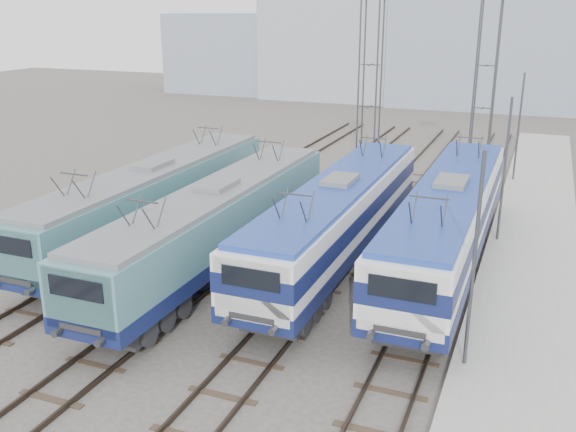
{
  "coord_description": "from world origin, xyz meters",
  "views": [
    {
      "loc": [
        10.03,
        -16.23,
        10.78
      ],
      "look_at": [
        0.7,
        7.0,
        2.61
      ],
      "focal_mm": 40.0,
      "sensor_mm": 36.0,
      "label": 1
    }
  ],
  "objects_px": {
    "mast_mid": "(504,174)",
    "locomotive_far_right": "(448,218)",
    "locomotive_far_left": "(152,197)",
    "catenary_tower_east": "(485,80)",
    "mast_rear": "(518,130)",
    "locomotive_center_left": "(216,221)",
    "catenary_tower_west": "(370,79)",
    "mast_front": "(474,267)",
    "locomotive_center_right": "(338,214)"
  },
  "relations": [
    {
      "from": "mast_mid",
      "to": "locomotive_far_right",
      "type": "bearing_deg",
      "value": -114.68
    },
    {
      "from": "mast_mid",
      "to": "mast_front",
      "type": "bearing_deg",
      "value": -90.0
    },
    {
      "from": "catenary_tower_west",
      "to": "mast_mid",
      "type": "xyz_separation_m",
      "value": [
        8.6,
        -8.0,
        -3.14
      ]
    },
    {
      "from": "locomotive_far_left",
      "to": "catenary_tower_east",
      "type": "distance_m",
      "value": 20.99
    },
    {
      "from": "locomotive_center_left",
      "to": "catenary_tower_west",
      "type": "bearing_deg",
      "value": 81.86
    },
    {
      "from": "catenary_tower_west",
      "to": "mast_rear",
      "type": "bearing_deg",
      "value": 24.94
    },
    {
      "from": "locomotive_center_left",
      "to": "locomotive_far_right",
      "type": "xyz_separation_m",
      "value": [
        9.0,
        3.71,
        0.14
      ]
    },
    {
      "from": "catenary_tower_east",
      "to": "mast_mid",
      "type": "distance_m",
      "value": 10.69
    },
    {
      "from": "locomotive_far_left",
      "to": "mast_front",
      "type": "xyz_separation_m",
      "value": [
        15.35,
        -6.32,
        1.25
      ]
    },
    {
      "from": "locomotive_center_left",
      "to": "mast_mid",
      "type": "distance_m",
      "value": 13.39
    },
    {
      "from": "locomotive_far_right",
      "to": "mast_front",
      "type": "relative_size",
      "value": 2.66
    },
    {
      "from": "locomotive_far_right",
      "to": "mast_rear",
      "type": "xyz_separation_m",
      "value": [
        1.85,
        16.03,
        1.13
      ]
    },
    {
      "from": "locomotive_far_left",
      "to": "mast_rear",
      "type": "distance_m",
      "value": 23.45
    },
    {
      "from": "locomotive_center_left",
      "to": "locomotive_center_right",
      "type": "relative_size",
      "value": 0.99
    },
    {
      "from": "locomotive_center_left",
      "to": "locomotive_far_right",
      "type": "bearing_deg",
      "value": 22.41
    },
    {
      "from": "locomotive_center_left",
      "to": "mast_rear",
      "type": "bearing_deg",
      "value": 61.2
    },
    {
      "from": "mast_mid",
      "to": "mast_rear",
      "type": "xyz_separation_m",
      "value": [
        0.0,
        12.0,
        0.0
      ]
    },
    {
      "from": "locomotive_center_left",
      "to": "mast_front",
      "type": "xyz_separation_m",
      "value": [
        10.85,
        -4.26,
        1.27
      ]
    },
    {
      "from": "locomotive_center_right",
      "to": "locomotive_far_right",
      "type": "distance_m",
      "value": 4.62
    },
    {
      "from": "locomotive_center_right",
      "to": "catenary_tower_west",
      "type": "height_order",
      "value": "catenary_tower_west"
    },
    {
      "from": "locomotive_center_left",
      "to": "catenary_tower_east",
      "type": "bearing_deg",
      "value": 63.74
    },
    {
      "from": "locomotive_far_left",
      "to": "locomotive_center_right",
      "type": "height_order",
      "value": "same"
    },
    {
      "from": "mast_front",
      "to": "locomotive_far_left",
      "type": "bearing_deg",
      "value": 157.62
    },
    {
      "from": "catenary_tower_east",
      "to": "mast_rear",
      "type": "relative_size",
      "value": 1.71
    },
    {
      "from": "locomotive_far_right",
      "to": "catenary_tower_west",
      "type": "height_order",
      "value": "catenary_tower_west"
    },
    {
      "from": "locomotive_center_right",
      "to": "catenary_tower_east",
      "type": "relative_size",
      "value": 1.5
    },
    {
      "from": "locomotive_far_left",
      "to": "mast_front",
      "type": "height_order",
      "value": "mast_front"
    },
    {
      "from": "locomotive_center_left",
      "to": "catenary_tower_west",
      "type": "height_order",
      "value": "catenary_tower_west"
    },
    {
      "from": "locomotive_center_left",
      "to": "locomotive_center_right",
      "type": "xyz_separation_m",
      "value": [
        4.5,
        2.67,
        0.07
      ]
    },
    {
      "from": "locomotive_far_right",
      "to": "mast_front",
      "type": "xyz_separation_m",
      "value": [
        1.85,
        -7.97,
        1.13
      ]
    },
    {
      "from": "catenary_tower_west",
      "to": "mast_rear",
      "type": "xyz_separation_m",
      "value": [
        8.6,
        4.0,
        -3.14
      ]
    },
    {
      "from": "locomotive_far_left",
      "to": "mast_rear",
      "type": "height_order",
      "value": "mast_rear"
    },
    {
      "from": "locomotive_far_right",
      "to": "locomotive_center_right",
      "type": "bearing_deg",
      "value": -166.94
    },
    {
      "from": "mast_mid",
      "to": "catenary_tower_east",
      "type": "bearing_deg",
      "value": 101.86
    },
    {
      "from": "catenary_tower_west",
      "to": "mast_rear",
      "type": "height_order",
      "value": "catenary_tower_west"
    },
    {
      "from": "catenary_tower_east",
      "to": "catenary_tower_west",
      "type": "bearing_deg",
      "value": -162.9
    },
    {
      "from": "locomotive_far_left",
      "to": "mast_front",
      "type": "distance_m",
      "value": 16.65
    },
    {
      "from": "locomotive_far_right",
      "to": "catenary_tower_east",
      "type": "xyz_separation_m",
      "value": [
        -0.25,
        14.03,
        4.27
      ]
    },
    {
      "from": "mast_rear",
      "to": "locomotive_far_left",
      "type": "bearing_deg",
      "value": -130.97
    },
    {
      "from": "locomotive_far_left",
      "to": "locomotive_far_right",
      "type": "bearing_deg",
      "value": 6.98
    },
    {
      "from": "catenary_tower_west",
      "to": "locomotive_far_right",
      "type": "bearing_deg",
      "value": -60.7
    },
    {
      "from": "mast_front",
      "to": "mast_rear",
      "type": "relative_size",
      "value": 1.0
    },
    {
      "from": "locomotive_center_right",
      "to": "locomotive_far_right",
      "type": "bearing_deg",
      "value": 13.06
    },
    {
      "from": "locomotive_center_left",
      "to": "mast_mid",
      "type": "bearing_deg",
      "value": 35.49
    },
    {
      "from": "locomotive_far_right",
      "to": "catenary_tower_west",
      "type": "xyz_separation_m",
      "value": [
        -6.75,
        12.03,
        4.27
      ]
    },
    {
      "from": "catenary_tower_west",
      "to": "mast_front",
      "type": "distance_m",
      "value": 22.0
    },
    {
      "from": "locomotive_far_right",
      "to": "mast_front",
      "type": "bearing_deg",
      "value": -76.94
    },
    {
      "from": "locomotive_far_left",
      "to": "locomotive_far_right",
      "type": "xyz_separation_m",
      "value": [
        13.5,
        1.65,
        0.12
      ]
    },
    {
      "from": "locomotive_center_left",
      "to": "locomotive_center_right",
      "type": "bearing_deg",
      "value": 30.65
    },
    {
      "from": "mast_mid",
      "to": "mast_rear",
      "type": "relative_size",
      "value": 1.0
    }
  ]
}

